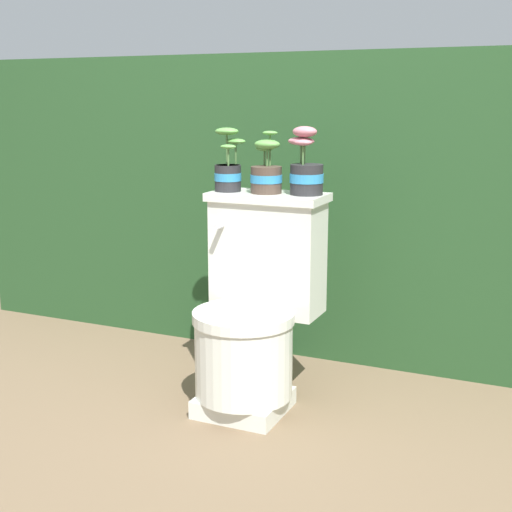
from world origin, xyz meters
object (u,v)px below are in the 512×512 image
Objects in this scene: toilet at (255,311)px; potted_plant_midleft at (266,173)px; potted_plant_left at (228,169)px; potted_plant_middle at (306,171)px.

potted_plant_midleft is at bearing 91.83° from toilet.
potted_plant_left reaches higher than potted_plant_midleft.
potted_plant_middle is (0.14, 0.02, 0.01)m from potted_plant_midleft.
toilet is at bearing -34.41° from potted_plant_left.
toilet is 3.30× the size of potted_plant_left.
potted_plant_left reaches higher than toilet.
toilet is at bearing -136.62° from potted_plant_middle.
potted_plant_midleft is 0.93× the size of potted_plant_middle.
potted_plant_midleft is (0.15, 0.01, -0.01)m from potted_plant_left.
potted_plant_left is 0.96× the size of potted_plant_middle.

